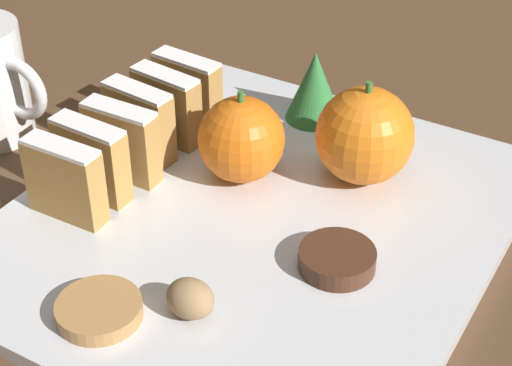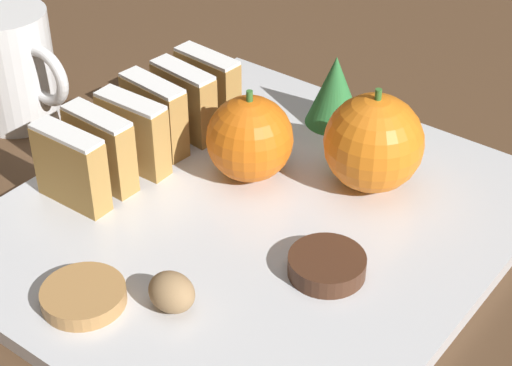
{
  "view_description": "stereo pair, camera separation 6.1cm",
  "coord_description": "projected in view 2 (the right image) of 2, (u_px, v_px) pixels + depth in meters",
  "views": [
    {
      "loc": [
        0.25,
        -0.43,
        0.4
      ],
      "look_at": [
        0.0,
        0.0,
        0.04
      ],
      "focal_mm": 60.0,
      "sensor_mm": 36.0,
      "label": 1
    },
    {
      "loc": [
        0.3,
        -0.4,
        0.4
      ],
      "look_at": [
        0.0,
        0.0,
        0.04
      ],
      "focal_mm": 60.0,
      "sensor_mm": 36.0,
      "label": 2
    }
  ],
  "objects": [
    {
      "name": "coffee_mug",
      "position": [
        17.0,
        66.0,
        0.74
      ],
      "size": [
        0.11,
        0.07,
        0.1
      ],
      "color": "white",
      "rests_on": "ground_plane"
    },
    {
      "name": "ground_plane",
      "position": [
        256.0,
        229.0,
        0.63
      ],
      "size": [
        6.0,
        6.0,
        0.0
      ],
      "primitive_type": "plane",
      "color": "#513823"
    },
    {
      "name": "stollen_slice_second",
      "position": [
        100.0,
        149.0,
        0.65
      ],
      "size": [
        0.06,
        0.02,
        0.06
      ],
      "color": "#B28442",
      "rests_on": "serving_platter"
    },
    {
      "name": "stollen_slice_third",
      "position": [
        133.0,
        133.0,
        0.66
      ],
      "size": [
        0.06,
        0.02,
        0.06
      ],
      "color": "#B28442",
      "rests_on": "serving_platter"
    },
    {
      "name": "stollen_slice_fourth",
      "position": [
        154.0,
        115.0,
        0.69
      ],
      "size": [
        0.06,
        0.02,
        0.06
      ],
      "color": "#B28442",
      "rests_on": "serving_platter"
    },
    {
      "name": "stollen_slice_sixth",
      "position": [
        208.0,
        87.0,
        0.72
      ],
      "size": [
        0.06,
        0.02,
        0.06
      ],
      "color": "#B28442",
      "rests_on": "serving_platter"
    },
    {
      "name": "chocolate_cookie",
      "position": [
        327.0,
        265.0,
        0.57
      ],
      "size": [
        0.05,
        0.05,
        0.01
      ],
      "color": "#472819",
      "rests_on": "serving_platter"
    },
    {
      "name": "walnut",
      "position": [
        172.0,
        292.0,
        0.54
      ],
      "size": [
        0.03,
        0.03,
        0.03
      ],
      "color": "#9E7A51",
      "rests_on": "serving_platter"
    },
    {
      "name": "serving_platter",
      "position": [
        256.0,
        223.0,
        0.63
      ],
      "size": [
        0.34,
        0.38,
        0.01
      ],
      "color": "silver",
      "rests_on": "ground_plane"
    },
    {
      "name": "orange_near",
      "position": [
        374.0,
        143.0,
        0.64
      ],
      "size": [
        0.08,
        0.08,
        0.08
      ],
      "color": "orange",
      "rests_on": "serving_platter"
    },
    {
      "name": "stollen_slice_front",
      "position": [
        71.0,
        167.0,
        0.63
      ],
      "size": [
        0.06,
        0.02,
        0.06
      ],
      "color": "#B28442",
      "rests_on": "serving_platter"
    },
    {
      "name": "orange_far",
      "position": [
        250.0,
        139.0,
        0.65
      ],
      "size": [
        0.07,
        0.07,
        0.08
      ],
      "color": "orange",
      "rests_on": "serving_platter"
    },
    {
      "name": "evergreen_sprig",
      "position": [
        335.0,
        90.0,
        0.72
      ],
      "size": [
        0.05,
        0.05,
        0.06
      ],
      "color": "#2D7538",
      "rests_on": "serving_platter"
    },
    {
      "name": "stollen_slice_fifth",
      "position": [
        184.0,
        101.0,
        0.7
      ],
      "size": [
        0.06,
        0.03,
        0.06
      ],
      "color": "#B28442",
      "rests_on": "serving_platter"
    },
    {
      "name": "gingerbread_cookie",
      "position": [
        84.0,
        296.0,
        0.55
      ],
      "size": [
        0.06,
        0.06,
        0.01
      ],
      "color": "#B27F47",
      "rests_on": "serving_platter"
    }
  ]
}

